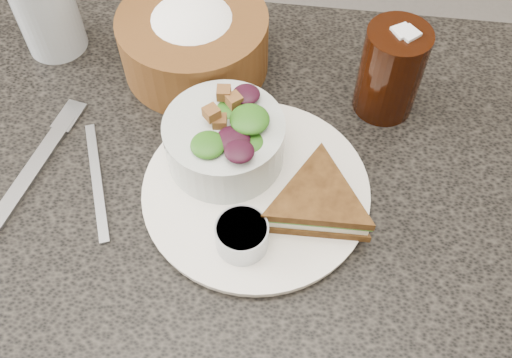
{
  "coord_description": "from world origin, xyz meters",
  "views": [
    {
      "loc": [
        0.11,
        -0.36,
        1.32
      ],
      "look_at": [
        0.06,
        0.0,
        0.78
      ],
      "focal_mm": 40.0,
      "sensor_mm": 36.0,
      "label": 1
    }
  ],
  "objects": [
    {
      "name": "dining_table",
      "position": [
        0.0,
        0.0,
        0.38
      ],
      "size": [
        1.0,
        0.7,
        0.75
      ],
      "primitive_type": "cube",
      "color": "black",
      "rests_on": "floor"
    },
    {
      "name": "dinner_plate",
      "position": [
        0.06,
        0.0,
        0.76
      ],
      "size": [
        0.26,
        0.26,
        0.01
      ],
      "primitive_type": "cylinder",
      "color": "silver",
      "rests_on": "dining_table"
    },
    {
      "name": "sandwich",
      "position": [
        0.13,
        -0.02,
        0.78
      ],
      "size": [
        0.14,
        0.14,
        0.04
      ],
      "primitive_type": null,
      "rotation": [
        0.0,
        0.0,
        0.03
      ],
      "color": "#553516",
      "rests_on": "dinner_plate"
    },
    {
      "name": "salad_bowl",
      "position": [
        0.02,
        0.04,
        0.8
      ],
      "size": [
        0.18,
        0.18,
        0.08
      ],
      "primitive_type": null,
      "rotation": [
        0.0,
        0.0,
        -0.38
      ],
      "color": "#B1BAB6",
      "rests_on": "dinner_plate"
    },
    {
      "name": "dressing_ramekin",
      "position": [
        0.05,
        -0.07,
        0.78
      ],
      "size": [
        0.07,
        0.07,
        0.03
      ],
      "primitive_type": "cylinder",
      "rotation": [
        0.0,
        0.0,
        0.16
      ],
      "color": "#9BA2AB",
      "rests_on": "dinner_plate"
    },
    {
      "name": "orange_wedge",
      "position": [
        0.06,
        0.05,
        0.77
      ],
      "size": [
        0.08,
        0.08,
        0.02
      ],
      "primitive_type": "cone",
      "rotation": [
        0.0,
        0.0,
        0.8
      ],
      "color": "#FF6410",
      "rests_on": "dinner_plate"
    },
    {
      "name": "fork",
      "position": [
        -0.22,
        -0.01,
        0.75
      ],
      "size": [
        0.06,
        0.21,
        0.01
      ],
      "primitive_type": "cube",
      "rotation": [
        0.0,
        0.0,
        -0.2
      ],
      "color": "gray",
      "rests_on": "dining_table"
    },
    {
      "name": "knife",
      "position": [
        -0.13,
        -0.01,
        0.75
      ],
      "size": [
        0.08,
        0.17,
        0.0
      ],
      "primitive_type": "cube",
      "rotation": [
        0.0,
        0.0,
        0.39
      ],
      "color": "#9A9EA4",
      "rests_on": "dining_table"
    },
    {
      "name": "bread_basket",
      "position": [
        -0.05,
        0.2,
        0.81
      ],
      "size": [
        0.26,
        0.26,
        0.11
      ],
      "primitive_type": null,
      "rotation": [
        0.0,
        0.0,
        0.37
      ],
      "color": "brown",
      "rests_on": "dining_table"
    },
    {
      "name": "cola_glass",
      "position": [
        0.21,
        0.16,
        0.82
      ],
      "size": [
        0.09,
        0.09,
        0.13
      ],
      "primitive_type": null,
      "rotation": [
        0.0,
        0.0,
        0.15
      ],
      "color": "black",
      "rests_on": "dining_table"
    },
    {
      "name": "water_glass",
      "position": [
        -0.26,
        0.22,
        0.81
      ],
      "size": [
        0.09,
        0.09,
        0.13
      ],
      "primitive_type": "cylinder",
      "rotation": [
        0.0,
        0.0,
        0.03
      ],
      "color": "#AFBBC6",
      "rests_on": "dining_table"
    }
  ]
}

